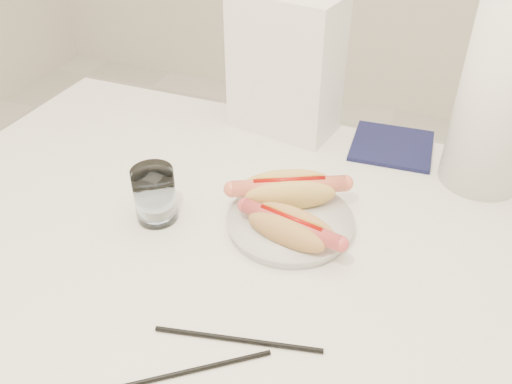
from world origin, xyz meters
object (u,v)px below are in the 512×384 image
at_px(water_glass, 155,195).
at_px(plate, 290,224).
at_px(table, 249,265).
at_px(napkin_box, 285,65).
at_px(hotdog_right, 291,227).
at_px(hotdog_left, 289,190).
at_px(paper_towel_roll, 501,101).

bearing_deg(water_glass, plate, 14.88).
height_order(table, napkin_box, napkin_box).
xyz_separation_m(hotdog_right, water_glass, (-0.22, -0.01, 0.01)).
distance_m(hotdog_left, water_glass, 0.21).
height_order(table, paper_towel_roll, paper_towel_roll).
distance_m(hotdog_right, napkin_box, 0.38).
bearing_deg(hotdog_right, plate, 119.93).
bearing_deg(table, hotdog_left, 69.30).
distance_m(hotdog_right, paper_towel_roll, 0.41).
bearing_deg(water_glass, hotdog_right, 3.58).
bearing_deg(napkin_box, hotdog_right, -59.18).
bearing_deg(paper_towel_roll, napkin_box, 172.20).
xyz_separation_m(hotdog_left, napkin_box, (-0.10, 0.26, 0.10)).
bearing_deg(paper_towel_roll, hotdog_left, -144.13).
relative_size(plate, water_glass, 2.10).
height_order(water_glass, napkin_box, napkin_box).
distance_m(table, plate, 0.10).
height_order(hotdog_left, napkin_box, napkin_box).
distance_m(water_glass, paper_towel_roll, 0.58).
relative_size(table, paper_towel_roll, 3.87).
bearing_deg(napkin_box, water_glass, -94.15).
bearing_deg(plate, napkin_box, 111.20).
distance_m(plate, hotdog_right, 0.05).
height_order(plate, water_glass, water_glass).
distance_m(table, napkin_box, 0.41).
xyz_separation_m(hotdog_left, water_glass, (-0.19, -0.10, 0.01)).
bearing_deg(paper_towel_roll, water_glass, -147.32).
distance_m(hotdog_left, paper_towel_roll, 0.37).
height_order(table, hotdog_right, hotdog_right).
relative_size(table, plate, 6.22).
distance_m(table, hotdog_left, 0.14).
relative_size(table, water_glass, 13.06).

